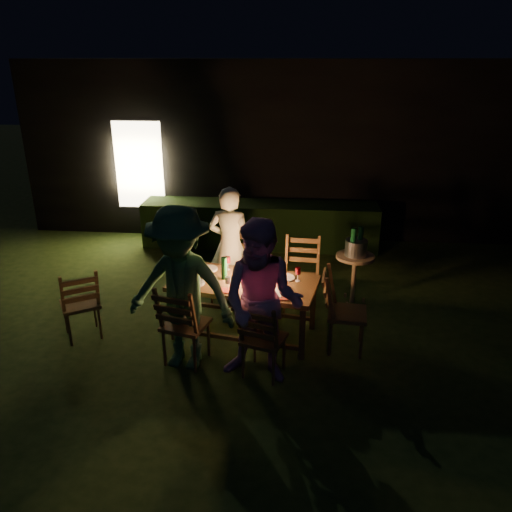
# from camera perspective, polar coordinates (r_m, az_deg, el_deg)

# --- Properties ---
(garden_envelope) EXTENTS (40.00, 40.00, 3.20)m
(garden_envelope) POSITION_cam_1_polar(r_m,az_deg,el_deg) (11.11, 4.11, 13.21)
(garden_envelope) COLOR black
(garden_envelope) RESTS_ON ground
(dining_table) EXTENTS (1.86, 1.17, 0.72)m
(dining_table) POSITION_cam_1_polar(r_m,az_deg,el_deg) (6.04, -1.37, -3.51)
(dining_table) COLOR #52331B
(dining_table) RESTS_ON ground
(chair_near_left) EXTENTS (0.57, 0.59, 1.03)m
(chair_near_left) POSITION_cam_1_polar(r_m,az_deg,el_deg) (5.70, -8.06, -9.23)
(chair_near_left) COLOR #52331B
(chair_near_left) RESTS_ON ground
(chair_near_right) EXTENTS (0.54, 0.56, 0.95)m
(chair_near_right) POSITION_cam_1_polar(r_m,az_deg,el_deg) (5.45, 0.82, -10.85)
(chair_near_right) COLOR #52331B
(chair_near_right) RESTS_ON ground
(chair_far_left) EXTENTS (0.59, 0.61, 1.03)m
(chair_far_left) POSITION_cam_1_polar(r_m,az_deg,el_deg) (6.97, -2.99, -2.99)
(chair_far_left) COLOR #52331B
(chair_far_left) RESTS_ON ground
(chair_far_right) EXTENTS (0.50, 0.54, 1.05)m
(chair_far_right) POSITION_cam_1_polar(r_m,az_deg,el_deg) (6.74, 5.07, -3.89)
(chair_far_right) COLOR #52331B
(chair_far_right) RESTS_ON ground
(chair_end) EXTENTS (0.53, 0.50, 1.03)m
(chair_end) POSITION_cam_1_polar(r_m,az_deg,el_deg) (5.98, 10.08, -7.79)
(chair_end) COLOR #52331B
(chair_end) RESTS_ON ground
(chair_spare) EXTENTS (0.61, 0.62, 0.97)m
(chair_spare) POSITION_cam_1_polar(r_m,az_deg,el_deg) (6.49, -19.26, -6.45)
(chair_spare) COLOR #52331B
(chair_spare) RESTS_ON ground
(person_house_side) EXTENTS (0.67, 0.50, 1.66)m
(person_house_side) POSITION_cam_1_polar(r_m,az_deg,el_deg) (6.81, -2.96, 1.14)
(person_house_side) COLOR beige
(person_house_side) RESTS_ON ground
(person_opp_right) EXTENTS (0.98, 0.82, 1.78)m
(person_opp_right) POSITION_cam_1_polar(r_m,az_deg,el_deg) (5.11, 0.73, -5.45)
(person_opp_right) COLOR #C889BD
(person_opp_right) RESTS_ON ground
(person_opp_left) EXTENTS (1.30, 0.90, 1.85)m
(person_opp_left) POSITION_cam_1_polar(r_m,az_deg,el_deg) (5.37, -8.59, -3.85)
(person_opp_left) COLOR #32643D
(person_opp_left) RESTS_ON ground
(lantern) EXTENTS (0.16, 0.16, 0.35)m
(lantern) POSITION_cam_1_polar(r_m,az_deg,el_deg) (5.97, -0.79, -1.39)
(lantern) COLOR white
(lantern) RESTS_ON dining_table
(plate_far_left) EXTENTS (0.25, 0.25, 0.01)m
(plate_far_left) POSITION_cam_1_polar(r_m,az_deg,el_deg) (6.36, -5.53, -1.46)
(plate_far_left) COLOR white
(plate_far_left) RESTS_ON dining_table
(plate_near_left) EXTENTS (0.25, 0.25, 0.01)m
(plate_near_left) POSITION_cam_1_polar(r_m,az_deg,el_deg) (5.99, -7.04, -3.05)
(plate_near_left) COLOR white
(plate_near_left) RESTS_ON dining_table
(plate_far_right) EXTENTS (0.25, 0.25, 0.01)m
(plate_far_right) POSITION_cam_1_polar(r_m,az_deg,el_deg) (6.09, 3.29, -2.48)
(plate_far_right) COLOR white
(plate_far_right) RESTS_ON dining_table
(plate_near_right) EXTENTS (0.25, 0.25, 0.01)m
(plate_near_right) POSITION_cam_1_polar(r_m,az_deg,el_deg) (5.70, 2.31, -4.23)
(plate_near_right) COLOR white
(plate_near_right) RESTS_ON dining_table
(wineglass_a) EXTENTS (0.06, 0.06, 0.18)m
(wineglass_a) POSITION_cam_1_polar(r_m,az_deg,el_deg) (6.30, -3.24, -0.83)
(wineglass_a) COLOR #59070F
(wineglass_a) RESTS_ON dining_table
(wineglass_b) EXTENTS (0.06, 0.06, 0.18)m
(wineglass_b) POSITION_cam_1_polar(r_m,az_deg,el_deg) (6.10, -8.19, -1.80)
(wineglass_b) COLOR #59070F
(wineglass_b) RESTS_ON dining_table
(wineglass_c) EXTENTS (0.06, 0.06, 0.18)m
(wineglass_c) POSITION_cam_1_polar(r_m,az_deg,el_deg) (5.65, 0.69, -3.58)
(wineglass_c) COLOR #59070F
(wineglass_c) RESTS_ON dining_table
(wineglass_d) EXTENTS (0.06, 0.06, 0.18)m
(wineglass_d) POSITION_cam_1_polar(r_m,az_deg,el_deg) (5.99, 4.81, -2.11)
(wineglass_d) COLOR #59070F
(wineglass_d) RESTS_ON dining_table
(wineglass_e) EXTENTS (0.06, 0.06, 0.18)m
(wineglass_e) POSITION_cam_1_polar(r_m,az_deg,el_deg) (5.74, -3.22, -3.19)
(wineglass_e) COLOR silver
(wineglass_e) RESTS_ON dining_table
(bottle_table) EXTENTS (0.07, 0.07, 0.28)m
(bottle_table) POSITION_cam_1_polar(r_m,az_deg,el_deg) (6.02, -3.66, -1.41)
(bottle_table) COLOR #0F471E
(bottle_table) RESTS_ON dining_table
(napkin_left) EXTENTS (0.18, 0.14, 0.01)m
(napkin_left) POSITION_cam_1_polar(r_m,az_deg,el_deg) (5.77, -3.74, -3.95)
(napkin_left) COLOR red
(napkin_left) RESTS_ON dining_table
(napkin_right) EXTENTS (0.18, 0.14, 0.01)m
(napkin_right) POSITION_cam_1_polar(r_m,az_deg,el_deg) (5.61, 3.11, -4.71)
(napkin_right) COLOR red
(napkin_right) RESTS_ON dining_table
(phone) EXTENTS (0.14, 0.07, 0.01)m
(phone) POSITION_cam_1_polar(r_m,az_deg,el_deg) (5.95, -7.95, -3.31)
(phone) COLOR black
(phone) RESTS_ON dining_table
(side_table) EXTENTS (0.53, 0.53, 0.71)m
(side_table) POSITION_cam_1_polar(r_m,az_deg,el_deg) (6.97, 11.24, -0.56)
(side_table) COLOR brown
(side_table) RESTS_ON ground
(ice_bucket) EXTENTS (0.30, 0.30, 0.22)m
(ice_bucket) POSITION_cam_1_polar(r_m,az_deg,el_deg) (6.90, 11.36, 0.93)
(ice_bucket) COLOR #A5A8AD
(ice_bucket) RESTS_ON side_table
(bottle_bucket_a) EXTENTS (0.07, 0.07, 0.32)m
(bottle_bucket_a) POSITION_cam_1_polar(r_m,az_deg,el_deg) (6.84, 11.00, 1.22)
(bottle_bucket_a) COLOR #0F471E
(bottle_bucket_a) RESTS_ON side_table
(bottle_bucket_b) EXTENTS (0.07, 0.07, 0.32)m
(bottle_bucket_b) POSITION_cam_1_polar(r_m,az_deg,el_deg) (6.93, 11.77, 1.42)
(bottle_bucket_b) COLOR #0F471E
(bottle_bucket_b) RESTS_ON side_table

